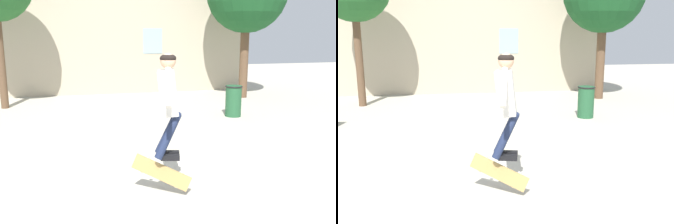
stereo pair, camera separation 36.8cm
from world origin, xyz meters
TOP-DOWN VIEW (x-y plane):
  - ground_plane at (0.00, 0.00)m, footprint 40.00×40.00m
  - building_backdrop at (0.00, 9.74)m, footprint 11.22×0.52m
  - trash_bin at (3.00, 5.07)m, footprint 0.47×0.47m
  - skater at (0.11, 0.70)m, footprint 0.43×1.22m
  - skateboard_flipping at (0.01, 0.69)m, footprint 0.81×0.35m

SIDE VIEW (x-z plane):
  - ground_plane at x=0.00m, z-range 0.00..0.00m
  - skateboard_flipping at x=0.01m, z-range 0.07..0.58m
  - trash_bin at x=3.00m, z-range 0.02..0.85m
  - skater at x=0.11m, z-range 0.66..2.11m
  - building_backdrop at x=0.00m, z-range -0.33..5.06m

